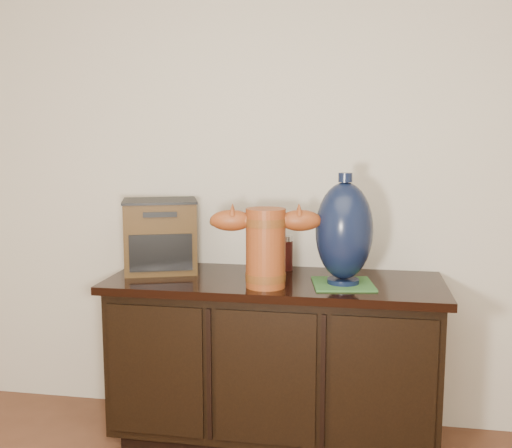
% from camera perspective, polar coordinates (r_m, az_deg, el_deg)
% --- Properties ---
extents(sideboard, '(1.46, 0.56, 0.75)m').
position_cam_1_polar(sideboard, '(2.74, 1.74, -12.76)').
color(sideboard, black).
rests_on(sideboard, ground).
extents(terracotta_vessel, '(0.47, 0.19, 0.33)m').
position_cam_1_polar(terracotta_vessel, '(2.46, 0.93, -1.82)').
color(terracotta_vessel, brown).
rests_on(terracotta_vessel, sideboard).
extents(tv_radio, '(0.40, 0.36, 0.33)m').
position_cam_1_polar(tv_radio, '(2.79, -9.09, -1.10)').
color(tv_radio, '#3F290F').
rests_on(tv_radio, sideboard).
extents(green_mat, '(0.29, 0.29, 0.01)m').
position_cam_1_polar(green_mat, '(2.56, 8.29, -5.67)').
color(green_mat, '#31642D').
rests_on(green_mat, sideboard).
extents(lamp_base, '(0.28, 0.28, 0.46)m').
position_cam_1_polar(lamp_base, '(2.51, 8.39, -0.70)').
color(lamp_base, black).
rests_on(lamp_base, green_mat).
extents(spray_can, '(0.05, 0.05, 0.16)m').
position_cam_1_polar(spray_can, '(2.80, 2.96, -2.81)').
color(spray_can, '#53120E').
rests_on(spray_can, sideboard).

